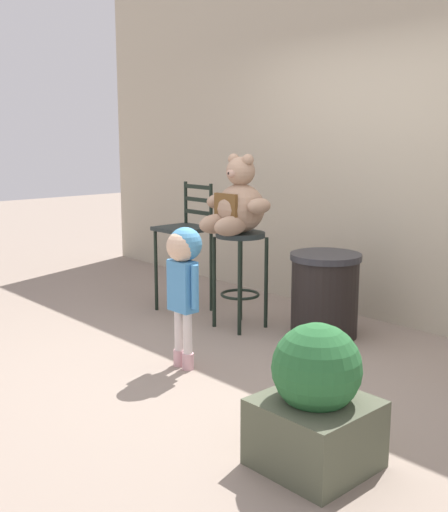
% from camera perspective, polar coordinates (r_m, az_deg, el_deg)
% --- Properties ---
extents(ground_plane, '(24.00, 24.00, 0.00)m').
position_cam_1_polar(ground_plane, '(4.43, 0.22, -10.07)').
color(ground_plane, gray).
extents(building_wall, '(7.90, 0.30, 3.26)m').
position_cam_1_polar(building_wall, '(5.60, 14.92, 10.96)').
color(building_wall, '#B4A991').
rests_on(building_wall, ground_plane).
extents(bar_stool_with_teddy, '(0.41, 0.41, 0.81)m').
position_cam_1_polar(bar_stool_with_teddy, '(5.17, 1.48, -0.33)').
color(bar_stool_with_teddy, '#212929').
rests_on(bar_stool_with_teddy, ground_plane).
extents(teddy_bear, '(0.62, 0.56, 0.64)m').
position_cam_1_polar(teddy_bear, '(5.08, 1.24, 4.70)').
color(teddy_bear, tan).
rests_on(teddy_bear, bar_stool_with_teddy).
extents(child_walking, '(0.31, 0.25, 0.98)m').
position_cam_1_polar(child_walking, '(4.25, -3.71, -0.99)').
color(child_walking, '#D9A2AA').
rests_on(child_walking, ground_plane).
extents(trash_bin, '(0.56, 0.56, 0.67)m').
position_cam_1_polar(trash_bin, '(5.08, 9.14, -3.48)').
color(trash_bin, black).
rests_on(trash_bin, ground_plane).
extents(bar_chair_empty, '(0.42, 0.42, 1.17)m').
position_cam_1_polar(bar_chair_empty, '(5.69, -3.52, 1.82)').
color(bar_chair_empty, '#212929').
rests_on(bar_chair_empty, ground_plane).
extents(planter_with_shrub, '(0.51, 0.51, 0.72)m').
position_cam_1_polar(planter_with_shrub, '(3.12, 8.34, -13.03)').
color(planter_with_shrub, '#525643').
rests_on(planter_with_shrub, ground_plane).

